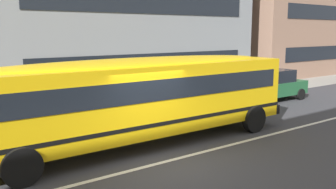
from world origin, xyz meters
TOP-DOWN VIEW (x-y plane):
  - ground_plane at (0.00, 0.00)m, footprint 400.00×400.00m
  - sidewalk_far at (0.00, 7.05)m, footprint 120.00×3.00m
  - lane_centreline at (0.00, 0.00)m, footprint 110.00×0.16m
  - school_bus at (0.23, 1.85)m, footprint 12.61×3.02m
  - parked_car_green_beside_sign at (10.29, 4.28)m, footprint 3.90×1.88m

SIDE VIEW (x-z plane):
  - ground_plane at x=0.00m, z-range 0.00..0.00m
  - lane_centreline at x=0.00m, z-range 0.00..0.01m
  - sidewalk_far at x=0.00m, z-range 0.00..0.01m
  - parked_car_green_beside_sign at x=10.29m, z-range 0.02..1.66m
  - school_bus at x=0.23m, z-range 0.27..3.08m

